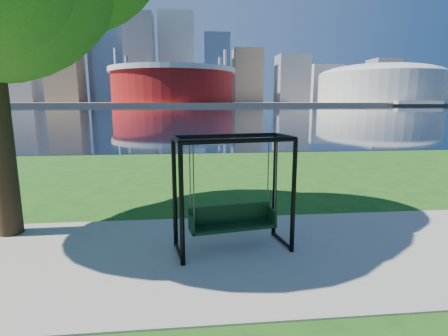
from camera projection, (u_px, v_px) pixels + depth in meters
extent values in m
plane|color=#1E5114|center=(213.00, 245.00, 6.72)|extent=(900.00, 900.00, 0.00)
cube|color=#9E937F|center=(215.00, 255.00, 6.22)|extent=(120.00, 4.00, 0.03)
cube|color=black|center=(189.00, 110.00, 106.39)|extent=(900.00, 180.00, 0.02)
cube|color=#937F60|center=(188.00, 103.00, 305.55)|extent=(900.00, 228.00, 2.00)
cylinder|color=maroon|center=(173.00, 86.00, 232.93)|extent=(80.00, 80.00, 22.00)
cylinder|color=silver|center=(173.00, 71.00, 231.15)|extent=(83.00, 83.00, 3.00)
cylinder|color=silver|center=(220.00, 80.00, 253.83)|extent=(2.00, 2.00, 32.00)
cylinder|color=silver|center=(127.00, 80.00, 247.28)|extent=(2.00, 2.00, 32.00)
cylinder|color=silver|center=(117.00, 76.00, 210.15)|extent=(2.00, 2.00, 32.00)
cylinder|color=silver|center=(225.00, 76.00, 216.70)|extent=(2.00, 2.00, 32.00)
cylinder|color=beige|center=(379.00, 88.00, 247.54)|extent=(84.00, 84.00, 20.00)
ellipsoid|color=beige|center=(380.00, 75.00, 245.85)|extent=(84.00, 84.00, 15.12)
cube|color=gray|center=(18.00, 64.00, 289.53)|extent=(28.00, 28.00, 62.00)
cube|color=#998466|center=(63.00, 47.00, 281.30)|extent=(26.00, 26.00, 88.00)
cube|color=slate|center=(108.00, 48.00, 308.06)|extent=(30.00, 24.00, 95.00)
cube|color=gray|center=(140.00, 59.00, 293.66)|extent=(24.00, 24.00, 72.00)
cube|color=silver|center=(177.00, 59.00, 325.21)|extent=(32.00, 28.00, 80.00)
cube|color=slate|center=(216.00, 69.00, 306.32)|extent=(22.00, 22.00, 58.00)
cube|color=#998466|center=(247.00, 76.00, 324.91)|extent=(26.00, 26.00, 48.00)
cube|color=gray|center=(292.00, 79.00, 319.68)|extent=(28.00, 24.00, 42.00)
cube|color=silver|center=(324.00, 84.00, 348.65)|extent=(30.00, 26.00, 36.00)
cube|color=gray|center=(382.00, 81.00, 333.70)|extent=(24.00, 24.00, 40.00)
cube|color=#998466|center=(411.00, 86.00, 353.09)|extent=(26.00, 26.00, 32.00)
cylinder|color=black|center=(182.00, 207.00, 5.63)|extent=(0.09, 0.09, 2.08)
cylinder|color=black|center=(293.00, 198.00, 6.16)|extent=(0.09, 0.09, 2.08)
cylinder|color=black|center=(175.00, 194.00, 6.40)|extent=(0.09, 0.09, 2.08)
cylinder|color=black|center=(275.00, 187.00, 6.93)|extent=(0.09, 0.09, 2.08)
cylinder|color=black|center=(241.00, 141.00, 5.70)|extent=(1.97, 0.42, 0.08)
cylinder|color=black|center=(227.00, 136.00, 6.47)|extent=(1.97, 0.42, 0.08)
cylinder|color=black|center=(176.00, 140.00, 5.82)|extent=(0.22, 0.82, 0.08)
cylinder|color=black|center=(179.00, 252.00, 6.20)|extent=(0.20, 0.81, 0.07)
cylinder|color=black|center=(285.00, 137.00, 6.35)|extent=(0.22, 0.82, 0.08)
cylinder|color=black|center=(282.00, 241.00, 6.73)|extent=(0.20, 0.81, 0.07)
cube|color=black|center=(233.00, 227.00, 6.39)|extent=(1.63, 0.67, 0.05)
cube|color=black|center=(230.00, 213.00, 6.52)|extent=(1.57, 0.32, 0.34)
cube|color=black|center=(192.00, 224.00, 6.16)|extent=(0.11, 0.41, 0.31)
cube|color=black|center=(272.00, 217.00, 6.57)|extent=(0.11, 0.41, 0.31)
cylinder|color=#37363C|center=(194.00, 182.00, 5.86)|extent=(0.03, 0.03, 1.31)
cylinder|color=#37363C|center=(275.00, 177.00, 6.26)|extent=(0.03, 0.03, 1.31)
cylinder|color=#37363C|center=(190.00, 178.00, 6.18)|extent=(0.03, 0.03, 1.31)
cylinder|color=#37363C|center=(268.00, 173.00, 6.57)|extent=(0.03, 0.03, 1.31)
cube|color=black|center=(418.00, 105.00, 201.06)|extent=(32.25, 13.57, 1.25)
cube|color=#BABBB6|center=(418.00, 102.00, 200.77)|extent=(25.82, 10.96, 1.88)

